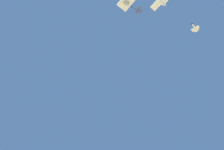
{
  "coord_description": "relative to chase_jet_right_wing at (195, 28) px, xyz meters",
  "views": [
    {
      "loc": [
        -2.75,
        87.1,
        4.21
      ],
      "look_at": [
        -15.99,
        13.37,
        63.82
      ],
      "focal_mm": 24.74,
      "sensor_mm": 36.0,
      "label": 1
    }
  ],
  "objects": [
    {
      "name": "chase_jet_right_wing",
      "position": [
        0.0,
        0.0,
        0.0
      ],
      "size": [
        14.17,
        11.05,
        4.0
      ],
      "rotation": [
        0.0,
        0.0,
        0.6
      ],
      "color": "silver"
    },
    {
      "name": "chase_jet_trailing",
      "position": [
        66.23,
        3.37,
        11.58
      ],
      "size": [
        15.29,
        8.9,
        4.0
      ],
      "rotation": [
        0.0,
        0.0,
        0.28
      ],
      "color": "#38478C"
    }
  ]
}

